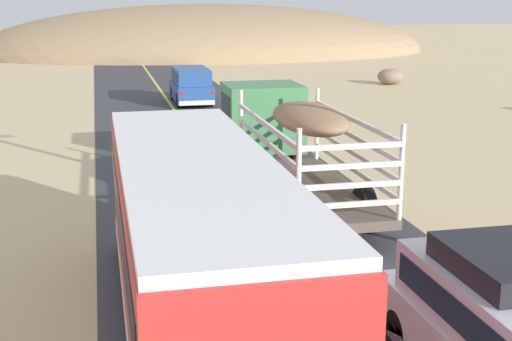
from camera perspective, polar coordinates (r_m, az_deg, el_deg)
The scene contains 9 objects.
ground_plane at distance 13.97m, azimuth 4.26°, elevation -10.59°, with size 240.00×240.00×0.00m, color #CCB284.
road_surface at distance 13.97m, azimuth 4.26°, elevation -10.55°, with size 8.00×120.00×0.02m, color #38383D.
road_centre_line at distance 13.96m, azimuth 4.26°, elevation -10.51°, with size 0.16×117.60×0.00m, color #D8CC4C.
suv_near at distance 11.04m, azimuth 19.02°, elevation -11.77°, with size 1.90×4.62×2.29m.
livestock_truck at distance 21.66m, azimuth 1.83°, elevation 3.31°, with size 2.53×9.70×3.02m.
bus at distance 11.99m, azimuth -4.71°, elevation -5.84°, with size 2.54×10.00×3.21m.
car_far at distance 38.84m, azimuth -5.25°, elevation 6.96°, with size 1.90×4.62×1.93m.
boulder_far_horizon at distance 48.11m, azimuth 10.75°, elevation 7.44°, with size 1.70×1.60×1.03m, color #84705B.
distant_hill at distance 73.80m, azimuth -4.04°, elevation 9.45°, with size 45.96×26.40×9.77m, color #997C5A.
Camera 1 is at (-3.76, -12.14, 5.81)m, focal length 49.68 mm.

